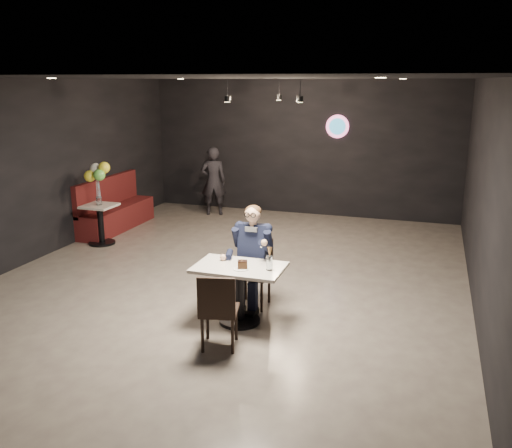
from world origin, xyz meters
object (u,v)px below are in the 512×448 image
(sundae_glass, at_px, (269,263))
(balloon_vase, at_px, (99,201))
(side_table, at_px, (101,226))
(booth_bench, at_px, (116,204))
(main_table, at_px, (240,294))
(passerby, at_px, (213,181))
(chair_near, at_px, (219,309))
(chair_far, at_px, (253,274))
(seated_man, at_px, (253,255))

(sundae_glass, relative_size, balloon_vase, 1.14)
(side_table, bearing_deg, booth_bench, 106.70)
(main_table, relative_size, passerby, 0.71)
(passerby, bearing_deg, main_table, 96.82)
(side_table, bearing_deg, passerby, 68.30)
(chair_near, distance_m, side_table, 4.74)
(chair_far, relative_size, sundae_glass, 5.23)
(chair_far, bearing_deg, chair_near, -90.00)
(side_table, bearing_deg, chair_far, -27.04)
(chair_far, xyz_separation_m, passerby, (-2.50, 4.64, 0.31))
(seated_man, distance_m, balloon_vase, 4.06)
(main_table, distance_m, passerby, 5.78)
(booth_bench, bearing_deg, seated_man, -36.01)
(main_table, relative_size, chair_far, 1.20)
(booth_bench, height_order, balloon_vase, booth_bench)
(seated_man, distance_m, side_table, 4.07)
(booth_bench, bearing_deg, balloon_vase, -73.30)
(passerby, bearing_deg, side_table, 49.40)
(chair_far, relative_size, chair_near, 1.00)
(balloon_vase, distance_m, passerby, 3.01)
(chair_far, xyz_separation_m, sundae_glass, (0.39, -0.57, 0.38))
(chair_far, bearing_deg, sundae_glass, -55.49)
(main_table, distance_m, chair_near, 0.68)
(passerby, bearing_deg, chair_far, 99.42)
(balloon_vase, bearing_deg, sundae_glass, -31.09)
(sundae_glass, bearing_deg, main_table, 176.81)
(chair_far, bearing_deg, passerby, 118.32)
(side_table, bearing_deg, seated_man, -27.04)
(sundae_glass, relative_size, passerby, 0.11)
(booth_bench, bearing_deg, chair_far, -36.01)
(seated_man, bearing_deg, booth_bench, 143.99)
(balloon_vase, bearing_deg, passerby, 68.30)
(booth_bench, bearing_deg, side_table, -73.30)
(main_table, bearing_deg, booth_bench, 139.07)
(chair_near, bearing_deg, booth_bench, 120.43)
(main_table, height_order, sundae_glass, sundae_glass)
(sundae_glass, bearing_deg, chair_far, 124.51)
(booth_bench, bearing_deg, chair_near, -46.11)
(chair_near, relative_size, sundae_glass, 5.23)
(chair_near, xyz_separation_m, passerby, (-2.50, 5.86, 0.31))
(main_table, height_order, balloon_vase, balloon_vase)
(balloon_vase, bearing_deg, chair_near, -40.33)
(main_table, relative_size, balloon_vase, 7.14)
(chair_far, xyz_separation_m, balloon_vase, (-3.61, 1.84, 0.37))
(chair_near, height_order, sundae_glass, sundae_glass)
(main_table, bearing_deg, chair_near, -90.00)
(main_table, relative_size, chair_near, 1.20)
(side_table, xyz_separation_m, passerby, (1.11, 2.80, 0.42))
(side_table, xyz_separation_m, balloon_vase, (0.00, 0.00, 0.48))
(seated_man, bearing_deg, chair_near, -90.00)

